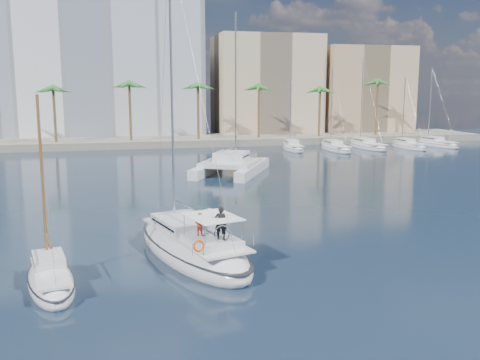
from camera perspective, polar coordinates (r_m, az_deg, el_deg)
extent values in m
plane|color=black|center=(36.50, -0.26, -5.97)|extent=(160.00, 160.00, 0.00)
cube|color=gray|center=(96.00, -8.52, 4.14)|extent=(120.00, 14.00, 1.20)
cube|color=white|center=(107.37, -15.80, 11.64)|extent=(42.00, 16.00, 28.00)
cube|color=tan|center=(108.42, 2.76, 9.85)|extent=(20.00, 14.00, 20.00)
cube|color=tan|center=(113.76, 12.90, 9.12)|extent=(18.00, 12.00, 18.00)
cylinder|color=brown|center=(91.68, -8.38, 6.80)|extent=(0.44, 0.44, 10.50)
sphere|color=#2A6B27|center=(91.56, -8.47, 10.08)|extent=(3.60, 3.60, 3.60)
cylinder|color=brown|center=(100.49, 11.46, 6.96)|extent=(0.44, 0.44, 10.50)
sphere|color=#2A6B27|center=(100.39, 11.56, 9.96)|extent=(3.60, 3.60, 3.60)
ellipsoid|color=silver|center=(32.34, -5.14, -7.38)|extent=(7.40, 13.47, 2.67)
ellipsoid|color=black|center=(32.23, -5.15, -6.73)|extent=(7.47, 13.60, 0.18)
cube|color=silver|center=(31.83, -4.98, -5.76)|extent=(5.40, 10.06, 0.12)
cube|color=silver|center=(33.06, -6.04, -4.54)|extent=(3.78, 4.79, 0.60)
cube|color=black|center=(33.05, -6.04, -4.51)|extent=(3.67, 4.32, 0.14)
cylinder|color=#B7BABF|center=(33.40, -7.30, 9.66)|extent=(0.15, 0.15, 16.84)
cylinder|color=#B7BABF|center=(31.78, -5.30, -2.89)|extent=(1.51, 5.02, 0.11)
cube|color=silver|center=(29.61, -3.03, -6.45)|extent=(3.21, 3.75, 0.36)
cube|color=white|center=(29.15, -2.95, -3.92)|extent=(3.21, 3.75, 0.04)
torus|color=silver|center=(28.36, -1.94, -5.77)|extent=(0.94, 0.31, 0.96)
torus|color=#E43F0C|center=(27.37, -4.42, -7.03)|extent=(0.66, 0.36, 0.64)
imported|color=black|center=(28.90, -2.07, -4.61)|extent=(0.75, 0.57, 1.82)
imported|color=red|center=(29.82, -4.30, -4.71)|extent=(0.79, 0.78, 1.29)
ellipsoid|color=silver|center=(29.03, -19.52, -10.26)|extent=(3.50, 7.31, 1.65)
ellipsoid|color=black|center=(28.96, -19.54, -9.83)|extent=(3.54, 7.38, 0.18)
cube|color=silver|center=(28.70, -19.56, -9.18)|extent=(2.55, 5.47, 0.12)
cube|color=silver|center=(29.36, -19.74, -8.02)|extent=(1.90, 2.54, 0.60)
cube|color=black|center=(29.36, -19.75, -7.98)|extent=(1.86, 2.27, 0.14)
cylinder|color=brown|center=(29.22, -20.33, 0.01)|extent=(0.15, 0.15, 8.67)
cylinder|color=brown|center=(28.44, -19.78, -6.07)|extent=(0.65, 2.80, 0.11)
cube|color=silver|center=(63.68, -3.16, 1.34)|extent=(7.06, 11.89, 1.10)
cube|color=silver|center=(62.30, 1.41, 1.16)|extent=(7.06, 11.89, 1.10)
cube|color=silver|center=(62.22, -1.06, 1.85)|extent=(8.43, 8.95, 0.50)
cube|color=silver|center=(62.74, -0.91, 2.56)|extent=(4.92, 5.05, 1.00)
cube|color=black|center=(62.73, -0.91, 2.61)|extent=(4.69, 4.60, 0.18)
cylinder|color=#B7BABF|center=(64.09, -0.46, 9.93)|extent=(0.18, 0.18, 17.09)
ellipsoid|color=silver|center=(41.32, -3.29, -3.18)|extent=(0.22, 0.43, 0.20)
sphere|color=silver|center=(41.51, -3.34, -3.09)|extent=(0.11, 0.11, 0.11)
cube|color=gray|center=(41.26, -3.71, -3.16)|extent=(0.49, 0.18, 0.12)
cube|color=gray|center=(41.36, -2.87, -3.12)|extent=(0.49, 0.18, 0.12)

